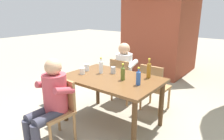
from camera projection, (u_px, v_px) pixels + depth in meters
name	position (u px, v px, depth m)	size (l,w,h in m)	color
ground_plane	(112.00, 122.00, 3.37)	(24.00, 24.00, 0.00)	gray
dining_table	(112.00, 84.00, 3.18)	(1.48, 0.97, 0.78)	brown
chair_near_left	(59.00, 107.00, 2.82)	(0.47, 0.47, 0.87)	#A37547
chair_far_left	(123.00, 78.00, 4.03)	(0.46, 0.46, 0.87)	#A37547
chair_far_right	(154.00, 85.00, 3.64)	(0.45, 0.45, 0.87)	#A37547
person_in_white_shirt	(51.00, 99.00, 2.70)	(0.47, 0.61, 1.18)	#B7424C
person_in_plaid_shirt	(126.00, 69.00, 4.06)	(0.47, 0.61, 1.18)	white
bottle_olive	(123.00, 73.00, 3.01)	(0.06, 0.06, 0.25)	#566623
bottle_clear	(101.00, 66.00, 3.33)	(0.06, 0.06, 0.26)	white
bottle_amber	(149.00, 70.00, 3.10)	(0.06, 0.06, 0.30)	#996019
bottle_blue	(138.00, 77.00, 2.82)	(0.06, 0.06, 0.25)	#2D56A3
cup_steel	(113.00, 70.00, 3.34)	(0.08, 0.08, 0.11)	#B2B7BC
cup_glass	(87.00, 67.00, 3.48)	(0.08, 0.08, 0.12)	silver
cup_white	(82.00, 71.00, 3.31)	(0.08, 0.08, 0.10)	white
backpack_by_near_side	(53.00, 95.00, 3.99)	(0.32, 0.24, 0.40)	#2D4784
brick_kiosk	(162.00, 20.00, 5.90)	(1.91, 1.99, 2.83)	brown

